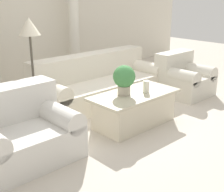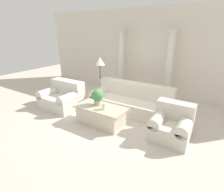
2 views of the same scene
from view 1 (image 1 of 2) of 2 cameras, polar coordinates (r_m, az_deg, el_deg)
The scene contains 10 objects.
ground_plane at distance 5.08m, azimuth 1.02°, elevation -3.70°, with size 16.00×16.00×0.00m, color beige.
wall_back at distance 6.98m, azimuth -15.52°, elevation 15.31°, with size 10.00×0.06×3.20m.
sofa_long at distance 5.71m, azimuth -2.47°, elevation 2.39°, with size 2.48×0.98×0.84m.
loveseat at distance 3.92m, azimuth -16.68°, elevation -6.07°, with size 1.22×0.98×0.84m.
coffee_table at distance 4.70m, azimuth 4.09°, elevation -2.32°, with size 1.37×0.68×0.50m.
potted_plant at distance 4.49m, azimuth 2.23°, elevation 3.28°, with size 0.33×0.33×0.43m.
pillar_candle at distance 4.65m, azimuth 6.27°, elevation 1.72°, with size 0.09×0.09×0.18m.
floor_lamp at distance 4.89m, azimuth -14.79°, elevation 10.65°, with size 0.32×0.32×1.57m.
column_right at distance 7.15m, azimuth -7.02°, elevation 12.93°, with size 0.32×0.32×2.41m.
armchair at distance 6.21m, azimuth 12.86°, elevation 3.33°, with size 0.86×0.88×0.81m.
Camera 1 is at (-3.26, -3.38, 1.94)m, focal length 50.00 mm.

